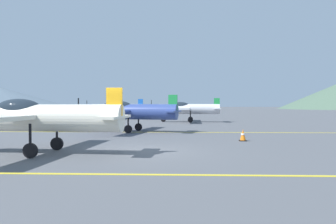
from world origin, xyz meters
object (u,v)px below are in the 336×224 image
Objects in this scene: traffic_cone_front at (243,135)px; airplane_mid at (127,111)px; airplane_near at (33,117)px; airplane_far at (186,109)px; airplane_back at (115,108)px.

airplane_mid is at bearing 141.77° from traffic_cone_front.
airplane_near is 13.81× the size of traffic_cone_front.
airplane_far reaches higher than traffic_cone_front.
airplane_mid is 1.00× the size of airplane_back.
airplane_mid is (1.90, 9.88, 0.00)m from airplane_near.
traffic_cone_front is at bearing -38.23° from airplane_mid.
airplane_back is (-4.41, 18.06, 0.00)m from airplane_mid.
airplane_far is 1.00× the size of airplane_back.
airplane_far and airplane_back have the same top height.
airplane_near is 22.76m from airplane_far.
airplane_near is at bearing -100.91° from airplane_mid.
airplane_mid and airplane_far have the same top height.
airplane_far is 17.59m from traffic_cone_front.
airplane_near is 10.06m from airplane_mid.
airplane_near is 1.00× the size of airplane_mid.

